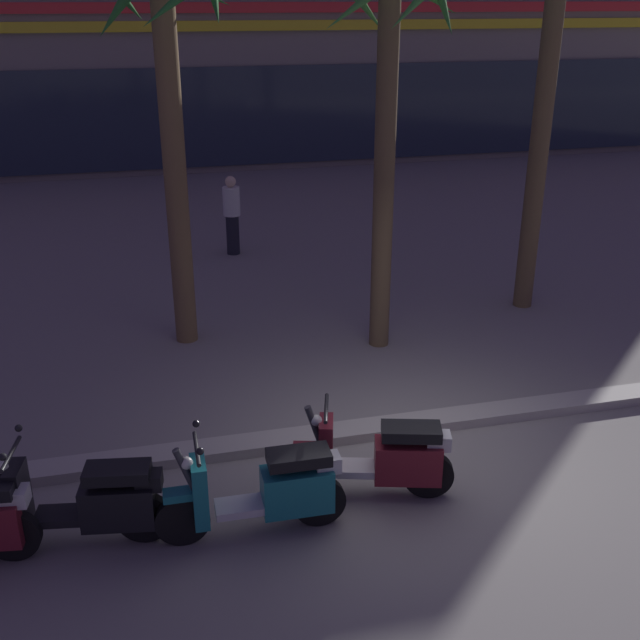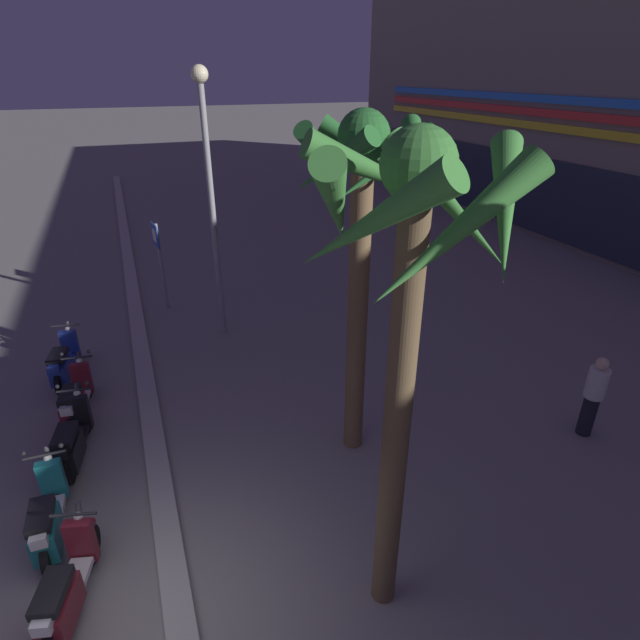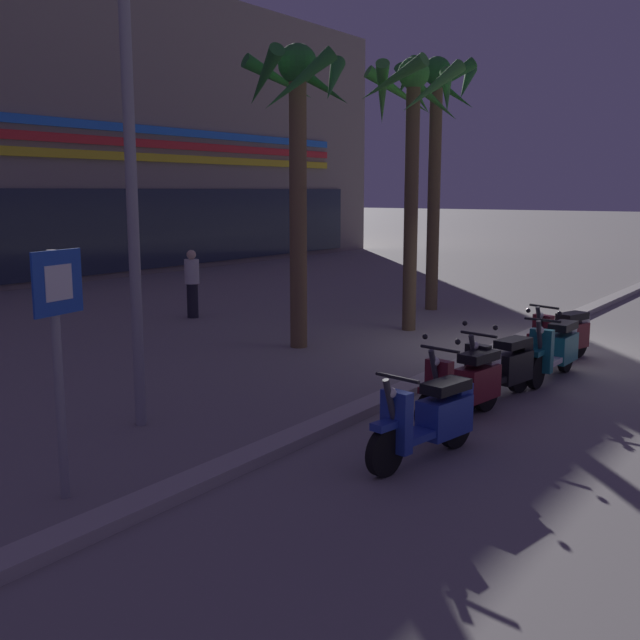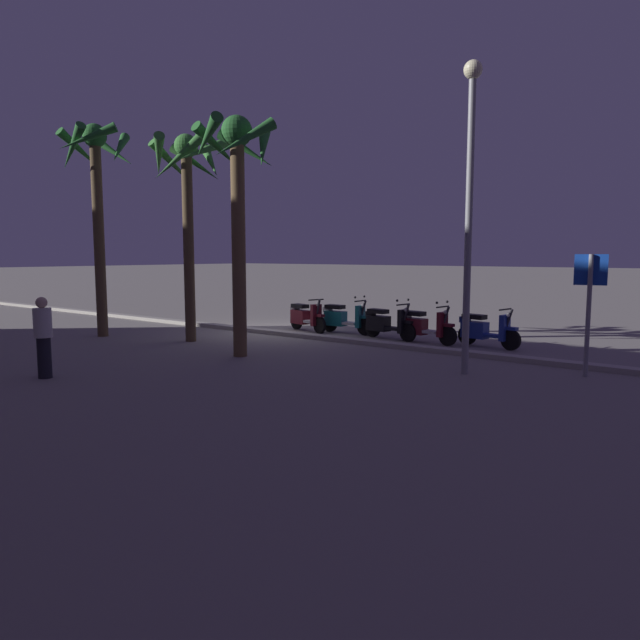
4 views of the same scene
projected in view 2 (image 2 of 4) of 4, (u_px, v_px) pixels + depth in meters
name	position (u px, v px, depth m)	size (l,w,h in m)	color
ground_plane	(138.00, 639.00, 5.89)	(200.00, 200.00, 0.00)	gray
curb_strip	(180.00, 621.00, 6.02)	(60.00, 0.36, 0.12)	#ADA89E
scooter_blue_tail_end	(64.00, 362.00, 10.62)	(1.77, 0.64, 1.04)	black
scooter_maroon_last_in_row	(77.00, 400.00, 9.38)	(1.81, 0.62, 1.17)	black
scooter_black_lead_nearest	(73.00, 439.00, 8.40)	(1.81, 0.64, 1.17)	black
scooter_teal_gap_after_mid	(49.00, 516.00, 6.93)	(1.84, 0.56, 1.17)	black
scooter_maroon_mid_rear	(67.00, 587.00, 5.99)	(1.72, 0.75, 1.04)	black
crossing_sign	(160.00, 257.00, 13.44)	(0.60, 0.16, 2.40)	#939399
palm_tree_far_corner	(361.00, 214.00, 7.16)	(2.08, 2.09, 5.53)	brown
palm_tree_by_mall_entrance	(409.00, 278.00, 4.50)	(2.16, 2.20, 5.60)	brown
pedestrian_strolling_near_curb	(593.00, 395.00, 8.88)	(0.34, 0.34, 1.58)	black
street_lamp	(210.00, 182.00, 11.15)	(0.36, 0.36, 6.08)	#939399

